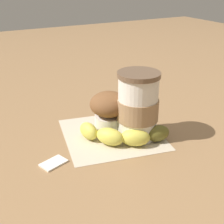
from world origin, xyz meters
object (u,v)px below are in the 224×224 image
at_px(coffee_cup, 138,106).
at_px(banana, 123,135).
at_px(sugar_packet, 54,162).
at_px(muffin, 108,110).

height_order(coffee_cup, banana, coffee_cup).
bearing_deg(sugar_packet, banana, -178.31).
relative_size(muffin, sugar_packet, 1.95).
distance_m(coffee_cup, banana, 0.07).
relative_size(coffee_cup, sugar_packet, 3.03).
bearing_deg(sugar_packet, muffin, -157.27).
distance_m(banana, sugar_packet, 0.16).
bearing_deg(muffin, coffee_cup, 133.72).
xyz_separation_m(muffin, sugar_packet, (0.16, 0.07, -0.05)).
relative_size(coffee_cup, muffin, 1.55).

